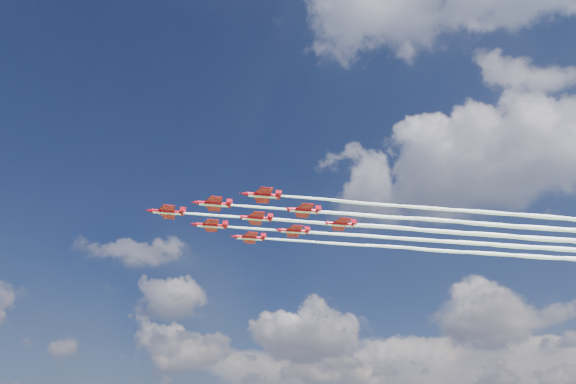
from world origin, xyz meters
name	(u,v)px	position (x,y,z in m)	size (l,w,h in m)	color
jet_lead	(426,230)	(39.17, 34.57, 83.46)	(106.36, 96.49, 2.44)	#B10919
jet_row2_port	(477,223)	(51.83, 37.05, 83.46)	(106.36, 96.49, 2.44)	#B10919
jet_row2_starb	(454,242)	(42.89, 46.91, 83.46)	(106.36, 96.49, 2.44)	#B10919
jet_row3_port	(530,216)	(64.48, 39.53, 83.46)	(106.36, 96.49, 2.44)	#B10919
jet_row3_centre	(503,236)	(55.55, 49.39, 83.46)	(106.36, 96.49, 2.44)	#B10919
jet_row3_starb	(480,253)	(46.62, 59.26, 83.46)	(106.36, 96.49, 2.44)	#B10919
jet_row4_port	(554,229)	(68.20, 51.88, 83.46)	(106.36, 96.49, 2.44)	#B10919
jet_row4_starb	(527,247)	(59.27, 61.74, 83.46)	(106.36, 96.49, 2.44)	#B10919
jet_tail	(576,241)	(71.92, 64.22, 83.46)	(106.36, 96.49, 2.44)	#B10919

